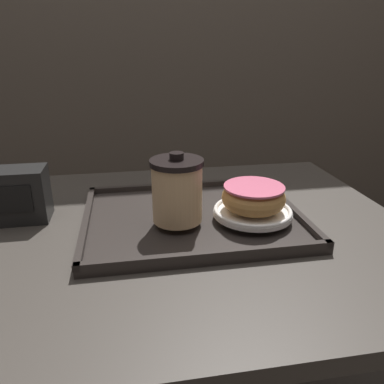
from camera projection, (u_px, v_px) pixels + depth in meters
The scene contains 8 objects.
wall_behind at pixel (148, 11), 1.58m from camera, with size 8.00×0.05×2.40m.
cafe_table at pixel (194, 298), 0.81m from camera, with size 0.85×0.73×0.73m.
serving_tray at pixel (192, 218), 0.75m from camera, with size 0.43×0.34×0.02m.
coffee_cup_front at pixel (177, 190), 0.69m from camera, with size 0.10×0.10×0.13m.
plate_with_chocolate_donut at pixel (253, 211), 0.73m from camera, with size 0.15×0.15×0.01m.
donut_chocolate_glazed at pixel (254, 197), 0.72m from camera, with size 0.12×0.12×0.05m.
spoon at pixel (167, 197), 0.80m from camera, with size 0.02×0.13×0.01m.
napkin_dispenser at pixel (19, 195), 0.75m from camera, with size 0.11×0.08×0.11m.
Camera 1 is at (-0.12, -0.66, 1.06)m, focal length 35.00 mm.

